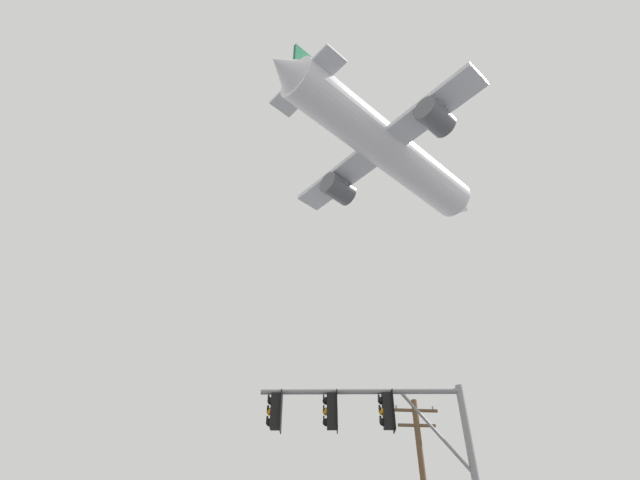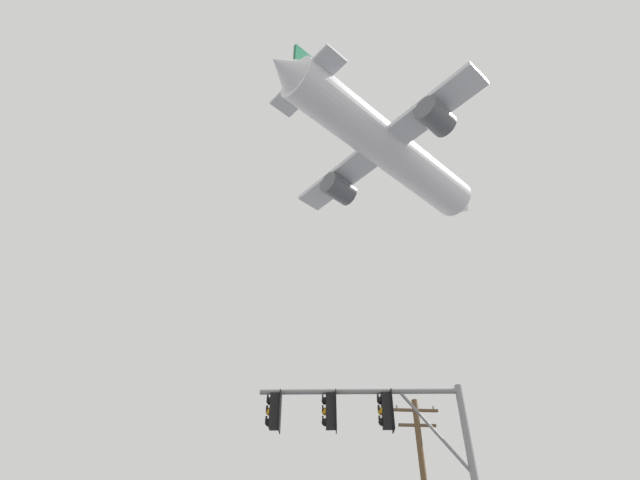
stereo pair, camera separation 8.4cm
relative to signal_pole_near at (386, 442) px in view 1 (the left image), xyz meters
The scene contains 2 objects.
signal_pole_near is the anchor object (origin of this frame).
airplane 32.55m from the signal_pole_near, 70.52° to the left, with size 21.96×18.22×6.94m.
Camera 1 is at (-0.10, -4.03, 1.69)m, focal length 26.45 mm.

